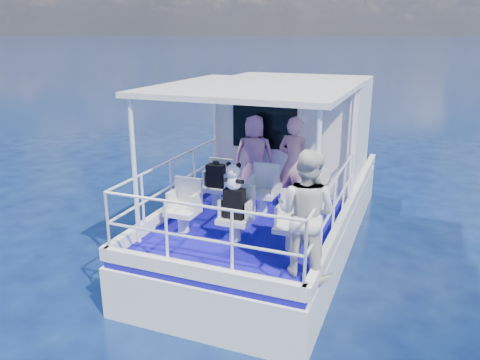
{
  "coord_description": "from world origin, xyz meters",
  "views": [
    {
      "loc": [
        2.51,
        -7.26,
        3.95
      ],
      "look_at": [
        -0.19,
        -0.4,
        1.65
      ],
      "focal_mm": 35.0,
      "sensor_mm": 36.0,
      "label": 1
    }
  ],
  "objects_px": {
    "passenger_port_fwd": "(254,156)",
    "passenger_stbd_aft": "(306,214)",
    "backpack_center": "(234,203)",
    "panda": "(234,176)"
  },
  "relations": [
    {
      "from": "passenger_port_fwd",
      "to": "backpack_center",
      "type": "xyz_separation_m",
      "value": [
        0.47,
        -2.18,
        -0.18
      ]
    },
    {
      "from": "panda",
      "to": "passenger_port_fwd",
      "type": "bearing_deg",
      "value": 101.99
    },
    {
      "from": "passenger_stbd_aft",
      "to": "backpack_center",
      "type": "distance_m",
      "value": 1.41
    },
    {
      "from": "passenger_port_fwd",
      "to": "panda",
      "type": "distance_m",
      "value": 2.26
    },
    {
      "from": "passenger_stbd_aft",
      "to": "backpack_center",
      "type": "xyz_separation_m",
      "value": [
        -1.25,
        0.62,
        -0.24
      ]
    },
    {
      "from": "backpack_center",
      "to": "passenger_stbd_aft",
      "type": "bearing_deg",
      "value": -26.39
    },
    {
      "from": "passenger_port_fwd",
      "to": "backpack_center",
      "type": "distance_m",
      "value": 2.24
    },
    {
      "from": "passenger_port_fwd",
      "to": "passenger_stbd_aft",
      "type": "height_order",
      "value": "passenger_stbd_aft"
    },
    {
      "from": "passenger_port_fwd",
      "to": "passenger_stbd_aft",
      "type": "distance_m",
      "value": 3.28
    },
    {
      "from": "passenger_port_fwd",
      "to": "passenger_stbd_aft",
      "type": "relative_size",
      "value": 0.93
    }
  ]
}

